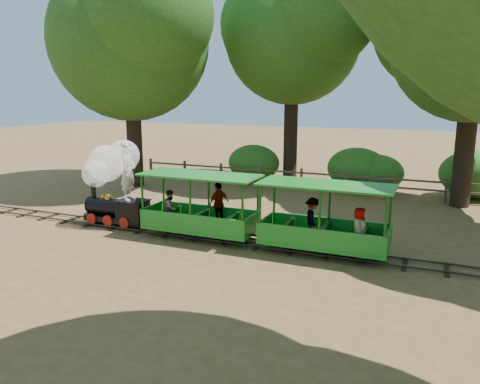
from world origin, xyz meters
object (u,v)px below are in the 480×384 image
at_px(locomotive, 112,176).
at_px(fence, 323,179).
at_px(carriage_front, 200,212).
at_px(carriage_rear, 325,227).

height_order(locomotive, fence, locomotive).
bearing_deg(carriage_front, fence, 76.11).
distance_m(locomotive, carriage_front, 3.34).
relative_size(carriage_front, fence, 0.20).
xyz_separation_m(carriage_rear, fence, (-1.90, 8.01, -0.20)).
xyz_separation_m(carriage_front, carriage_rear, (3.87, -0.04, -0.01)).
bearing_deg(carriage_rear, fence, 103.38).
relative_size(locomotive, carriage_front, 0.81).
relative_size(locomotive, fence, 0.16).
xyz_separation_m(locomotive, carriage_front, (3.22, -0.03, -0.88)).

